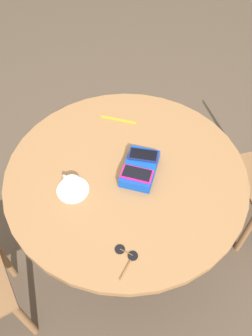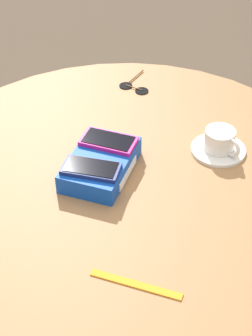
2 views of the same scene
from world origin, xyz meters
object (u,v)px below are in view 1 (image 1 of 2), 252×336
Objects in this scene: round_table at (126,187)px; sunglasses at (126,254)px; phone_box at (140,168)px; lanyard_strap at (118,120)px; phone_magenta at (137,174)px; coffee_cup at (72,185)px; saucer at (73,190)px; phone_navy at (143,155)px.

round_table is 0.41m from sunglasses.
phone_box is 0.34m from lanyard_strap.
phone_magenta is 1.21× the size of sunglasses.
saucer is at bearing 74.81° from coffee_cup.
sunglasses is (0.58, 0.42, 0.00)m from lanyard_strap.
lanyard_strap is at bearing -170.62° from saucer.
coffee_cup is (0.21, -0.13, 0.16)m from round_table.
coffee_cup reaches higher than phone_magenta.
sunglasses is (0.12, 0.34, -0.00)m from saucer.
phone_box is 0.30m from coffee_cup.
round_table is at bearing -147.34° from sunglasses.
round_table is at bearing 147.70° from saucer.
phone_navy is 1.06× the size of saucer.
phone_magenta is 0.34m from sunglasses.
lanyard_strap is at bearing -144.25° from sunglasses.
lanyard_strap is (-0.17, -0.25, -0.05)m from phone_navy.
round_table is 0.35m from lanyard_strap.
coffee_cup is 0.37m from sunglasses.
phone_navy is (-0.08, 0.04, 0.18)m from round_table.
saucer reaches higher than sunglasses.
phone_magenta reaches higher than saucer.
phone_box is 1.30× the size of lanyard_strap.
round_table is 0.30m from coffee_cup.
sunglasses reaches higher than lanyard_strap.
phone_box is 0.06m from phone_magenta.
coffee_cup reaches higher than lanyard_strap.
coffee_cup reaches higher than sunglasses.
round_table is 0.28m from saucer.
saucer is (0.21, -0.13, 0.13)m from round_table.
saucer is at bearing -47.55° from phone_magenta.
round_table is 4.49× the size of phone_box.
round_table is 0.16m from phone_box.
saucer is at bearing -30.71° from phone_navy.
sunglasses is at bearing 70.64° from coffee_cup.
round_table is 7.82× the size of saucer.
phone_magenta is at bearing 132.45° from saucer.
phone_magenta is 1.40× the size of coffee_cup.
phone_navy reaches higher than phone_box.
phone_box is at bearing 117.38° from round_table.
round_table is 5.82× the size of lanyard_strap.
round_table is 8.98× the size of sunglasses.
lanyard_strap is 1.54× the size of sunglasses.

